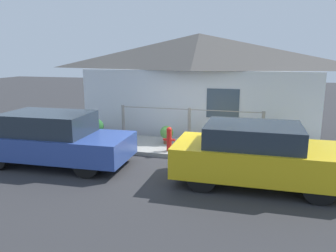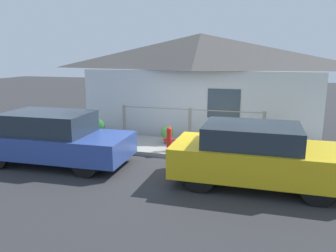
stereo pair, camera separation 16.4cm
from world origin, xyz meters
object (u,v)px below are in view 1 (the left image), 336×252
(potted_plant_corner, at_px, (272,140))
(potted_plant_by_fence, at_px, (96,127))
(car_right, at_px, (257,154))
(car_left, at_px, (53,139))
(potted_plant_near_hydrant, at_px, (167,133))
(fire_hydrant, at_px, (169,138))

(potted_plant_corner, bearing_deg, potted_plant_by_fence, 179.79)
(car_right, xyz_separation_m, potted_plant_by_fence, (-5.40, 2.47, -0.22))
(car_left, height_order, potted_plant_corner, car_left)
(potted_plant_corner, bearing_deg, potted_plant_near_hydrant, -179.77)
(fire_hydrant, xyz_separation_m, potted_plant_corner, (2.98, 0.77, -0.03))
(fire_hydrant, height_order, potted_plant_by_fence, fire_hydrant)
(fire_hydrant, xyz_separation_m, potted_plant_near_hydrant, (-0.29, 0.76, -0.04))
(fire_hydrant, distance_m, potted_plant_near_hydrant, 0.81)
(car_left, bearing_deg, potted_plant_by_fence, 88.27)
(car_right, height_order, potted_plant_near_hydrant, car_right)
(potted_plant_near_hydrant, relative_size, potted_plant_corner, 0.93)
(car_left, height_order, car_right, car_left)
(potted_plant_corner, bearing_deg, car_right, -99.75)
(fire_hydrant, xyz_separation_m, potted_plant_by_fence, (-2.84, 0.79, -0.00))
(car_left, xyz_separation_m, fire_hydrant, (2.83, 1.68, -0.21))
(fire_hydrant, height_order, potted_plant_near_hydrant, fire_hydrant)
(car_left, relative_size, potted_plant_by_fence, 6.13)
(car_left, distance_m, potted_plant_by_fence, 2.48)
(car_left, distance_m, car_right, 5.39)
(potted_plant_near_hydrant, bearing_deg, car_right, -40.54)
(car_left, height_order, fire_hydrant, car_left)
(potted_plant_near_hydrant, bearing_deg, car_left, -136.22)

